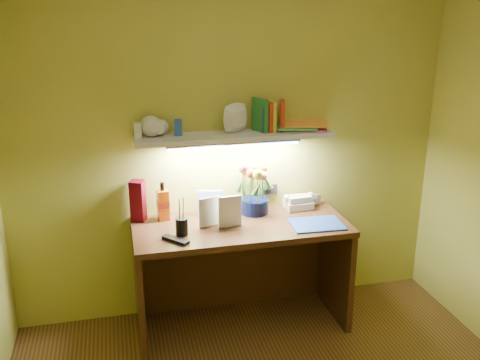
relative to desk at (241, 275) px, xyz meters
name	(u,v)px	position (x,y,z in m)	size (l,w,h in m)	color
desk	(241,275)	(0.00, 0.00, 0.00)	(1.40, 0.60, 0.75)	#39210F
flower_bouquet	(255,189)	(0.14, 0.18, 0.55)	(0.22, 0.22, 0.35)	#050E32
telephone	(298,201)	(0.46, 0.18, 0.43)	(0.19, 0.14, 0.11)	white
desk_clock	(315,199)	(0.60, 0.23, 0.41)	(0.07, 0.04, 0.07)	silver
whisky_bottle	(163,201)	(-0.48, 0.20, 0.51)	(0.07, 0.07, 0.26)	#C34D07
whisky_box	(138,201)	(-0.64, 0.23, 0.51)	(0.09, 0.09, 0.27)	#580513
pen_cup	(182,221)	(-0.40, -0.08, 0.47)	(0.08, 0.08, 0.19)	black
art_card	(210,203)	(-0.17, 0.20, 0.46)	(0.17, 0.03, 0.17)	white
tv_remote	(176,240)	(-0.45, -0.17, 0.39)	(0.05, 0.18, 0.02)	black
blue_folder	(317,224)	(0.47, -0.12, 0.38)	(0.33, 0.24, 0.01)	blue
desk_book_a	(199,214)	(-0.28, 0.00, 0.47)	(0.15, 0.02, 0.20)	beige
desk_book_b	(219,213)	(-0.15, -0.03, 0.48)	(0.15, 0.02, 0.21)	silver
wall_shelf	(237,130)	(0.02, 0.18, 0.96)	(1.32, 0.34, 0.25)	silver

